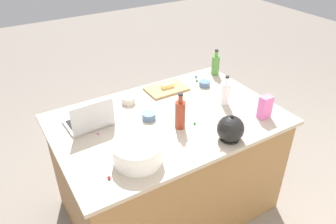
# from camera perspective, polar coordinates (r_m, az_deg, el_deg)

# --- Properties ---
(ground_plane) EXTENTS (12.00, 12.00, 0.00)m
(ground_plane) POSITION_cam_1_polar(r_m,az_deg,el_deg) (2.96, -0.00, -15.73)
(ground_plane) COLOR slate
(island_counter) EXTENTS (1.63, 1.08, 0.90)m
(island_counter) POSITION_cam_1_polar(r_m,az_deg,el_deg) (2.64, -0.00, -9.17)
(island_counter) COLOR olive
(island_counter) RESTS_ON ground
(laptop) EXTENTS (0.32, 0.24, 0.22)m
(laptop) POSITION_cam_1_polar(r_m,az_deg,el_deg) (2.32, -13.48, -1.42)
(laptop) COLOR #B7B7BC
(laptop) RESTS_ON island_counter
(mixing_bowl_large) EXTENTS (0.31, 0.31, 0.14)m
(mixing_bowl_large) POSITION_cam_1_polar(r_m,az_deg,el_deg) (1.96, -5.34, -6.87)
(mixing_bowl_large) COLOR white
(mixing_bowl_large) RESTS_ON island_counter
(bottle_soy) EXTENTS (0.07, 0.07, 0.27)m
(bottle_soy) POSITION_cam_1_polar(r_m,az_deg,el_deg) (2.21, 2.14, -0.36)
(bottle_soy) COLOR maroon
(bottle_soy) RESTS_ON island_counter
(bottle_olive) EXTENTS (0.07, 0.07, 0.24)m
(bottle_olive) POSITION_cam_1_polar(r_m,az_deg,el_deg) (3.00, 8.30, 8.18)
(bottle_olive) COLOR #4C8C38
(bottle_olive) RESTS_ON island_counter
(bottle_vinegar) EXTENTS (0.06, 0.06, 0.24)m
(bottle_vinegar) POSITION_cam_1_polar(r_m,az_deg,el_deg) (2.53, 10.03, 3.26)
(bottle_vinegar) COLOR white
(bottle_vinegar) RESTS_ON island_counter
(kettle) EXTENTS (0.21, 0.18, 0.20)m
(kettle) POSITION_cam_1_polar(r_m,az_deg,el_deg) (2.15, 10.83, -2.96)
(kettle) COLOR black
(kettle) RESTS_ON island_counter
(cutting_board) EXTENTS (0.33, 0.22, 0.02)m
(cutting_board) POSITION_cam_1_polar(r_m,az_deg,el_deg) (2.73, -0.30, 4.07)
(cutting_board) COLOR #AD7F4C
(cutting_board) RESTS_ON island_counter
(butter_stick_left) EXTENTS (0.11, 0.04, 0.04)m
(butter_stick_left) POSITION_cam_1_polar(r_m,az_deg,el_deg) (2.73, -0.04, 4.64)
(butter_stick_left) COLOR #F4E58C
(butter_stick_left) RESTS_ON cutting_board
(ramekin_small) EXTENTS (0.10, 0.10, 0.05)m
(ramekin_small) POSITION_cam_1_polar(r_m,az_deg,el_deg) (2.35, -3.37, -0.71)
(ramekin_small) COLOR slate
(ramekin_small) RESTS_ON island_counter
(ramekin_medium) EXTENTS (0.11, 0.11, 0.05)m
(ramekin_medium) POSITION_cam_1_polar(r_m,az_deg,el_deg) (2.56, -6.92, 2.12)
(ramekin_medium) COLOR beige
(ramekin_medium) RESTS_ON island_counter
(ramekin_wide) EXTENTS (0.09, 0.09, 0.05)m
(ramekin_wide) POSITION_cam_1_polar(r_m,az_deg,el_deg) (2.80, 6.40, 4.93)
(ramekin_wide) COLOR slate
(ramekin_wide) RESTS_ON island_counter
(candy_bag) EXTENTS (0.09, 0.06, 0.17)m
(candy_bag) POSITION_cam_1_polar(r_m,az_deg,el_deg) (2.43, 16.59, 0.82)
(candy_bag) COLOR pink
(candy_bag) RESTS_ON island_counter
(candy_0) EXTENTS (0.02, 0.02, 0.02)m
(candy_0) POSITION_cam_1_polar(r_m,az_deg,el_deg) (2.30, 4.66, -1.97)
(candy_0) COLOR green
(candy_0) RESTS_ON island_counter
(candy_1) EXTENTS (0.02, 0.02, 0.02)m
(candy_1) POSITION_cam_1_polar(r_m,az_deg,el_deg) (1.98, -4.71, -8.59)
(candy_1) COLOR red
(candy_1) RESTS_ON island_counter
(candy_2) EXTENTS (0.02, 0.02, 0.02)m
(candy_2) POSITION_cam_1_polar(r_m,az_deg,el_deg) (1.90, -10.26, -11.20)
(candy_2) COLOR red
(candy_2) RESTS_ON island_counter
(candy_3) EXTENTS (0.02, 0.02, 0.02)m
(candy_3) POSITION_cam_1_polar(r_m,az_deg,el_deg) (2.14, -8.54, -5.26)
(candy_3) COLOR yellow
(candy_3) RESTS_ON island_counter
(candy_4) EXTENTS (0.01, 0.01, 0.01)m
(candy_4) POSITION_cam_1_polar(r_m,az_deg,el_deg) (2.25, -12.11, -3.75)
(candy_4) COLOR #CC3399
(candy_4) RESTS_ON island_counter
(candy_5) EXTENTS (0.02, 0.02, 0.02)m
(candy_5) POSITION_cam_1_polar(r_m,az_deg,el_deg) (2.88, 5.06, 5.52)
(candy_5) COLOR green
(candy_5) RESTS_ON island_counter
(candy_6) EXTENTS (0.02, 0.02, 0.02)m
(candy_6) POSITION_cam_1_polar(r_m,az_deg,el_deg) (2.95, 4.94, 6.18)
(candy_6) COLOR blue
(candy_6) RESTS_ON island_counter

